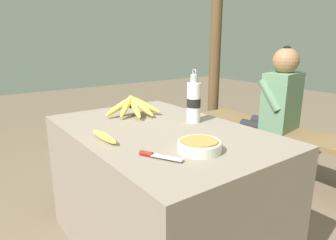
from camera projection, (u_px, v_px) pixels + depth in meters
name	position (u px, v px, depth m)	size (l,w,h in m)	color
market_counter	(160.00, 191.00, 1.63)	(1.24, 0.81, 0.71)	gray
banana_bunch_ripe	(134.00, 106.00, 1.78)	(0.22, 0.35, 0.13)	#4C381E
serving_bowl	(199.00, 145.00, 1.22)	(0.18, 0.18, 0.05)	silver
water_bottle	(194.00, 102.00, 1.63)	(0.08, 0.08, 0.29)	white
loose_banana_front	(104.00, 137.00, 1.36)	(0.22, 0.04, 0.03)	#E0C64C
knife	(154.00, 155.00, 1.16)	(0.17, 0.11, 0.02)	#BCBCC1
wooden_bench	(291.00, 140.00, 2.39)	(1.81, 0.32, 0.45)	brown
seated_vendor	(276.00, 104.00, 2.42)	(0.44, 0.42, 1.11)	#232328
support_post_near	(216.00, 24.00, 3.16)	(0.12, 0.12, 2.63)	brown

